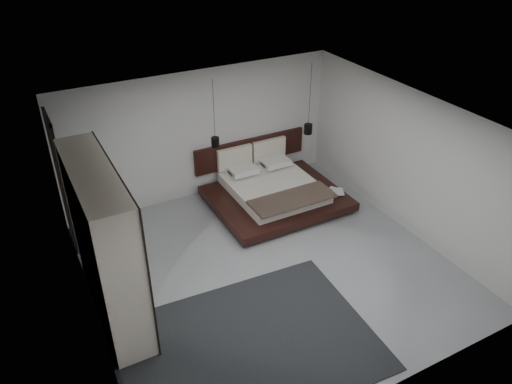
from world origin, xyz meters
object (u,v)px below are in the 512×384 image
rug (247,346)px  pendant_right (308,129)px  wardrobe (105,244)px  lattice_screen (62,183)px  bed (273,190)px  pendant_left (215,142)px

rug → pendant_right: bearing=47.4°
pendant_right → wardrobe: size_ratio=0.61×
lattice_screen → rug: size_ratio=0.69×
pendant_right → bed: bearing=-159.3°
pendant_right → wardrobe: (-4.96, -2.05, -0.05)m
lattice_screen → pendant_right: size_ratio=1.63×
pendant_left → rug: pendant_left is taller
pendant_left → wardrobe: bearing=-143.1°
bed → wardrobe: size_ratio=1.05×
wardrobe → rug: bearing=-49.0°
lattice_screen → pendant_left: 2.99m
bed → pendant_left: 1.71m
bed → wardrobe: (-3.85, -1.63, 0.99)m
wardrobe → rug: size_ratio=0.69×
rug → lattice_screen: bearing=114.2°
bed → wardrobe: bearing=-157.0°
pendant_left → wardrobe: pendant_left is taller
lattice_screen → wardrobe: lattice_screen is taller
lattice_screen → pendant_right: pendant_right is taller
lattice_screen → wardrobe: (0.25, -2.17, -0.03)m
pendant_left → pendant_right: (2.23, 0.00, -0.18)m
pendant_left → bed: bearing=-20.7°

